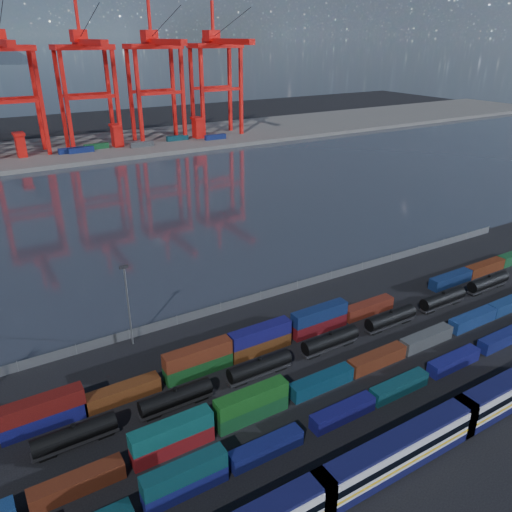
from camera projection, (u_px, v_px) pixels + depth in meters
ground at (342, 365)px, 89.38m from camera, size 700.00×700.00×0.00m
harbor_water at (143, 207)px, 171.51m from camera, size 700.00×700.00×0.00m
far_quay at (73, 149)px, 253.23m from camera, size 700.00×70.00×2.00m
passenger_train at (399, 452)px, 66.81m from camera, size 80.00×3.46×5.93m
container_row_south at (289, 435)px, 71.37m from camera, size 139.36×2.30×4.91m
container_row_mid at (304, 388)px, 81.01m from camera, size 142.39×2.43×5.19m
container_row_north at (283, 334)px, 94.80m from camera, size 142.12×2.51×5.34m
tanker_string at (330, 341)px, 93.14m from camera, size 105.19×2.62×3.75m
waterfront_fence at (261, 296)px, 110.88m from camera, size 160.12×0.12×2.20m
yard_light_mast at (128, 301)px, 91.77m from camera, size 1.60×0.40×16.60m
gantry_cranes at (46, 61)px, 227.14m from camera, size 202.16×52.15×70.62m
quay_containers at (55, 152)px, 235.73m from camera, size 172.58×10.99×2.60m
straddle_carriers at (70, 139)px, 241.46m from camera, size 140.00×7.00×11.10m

